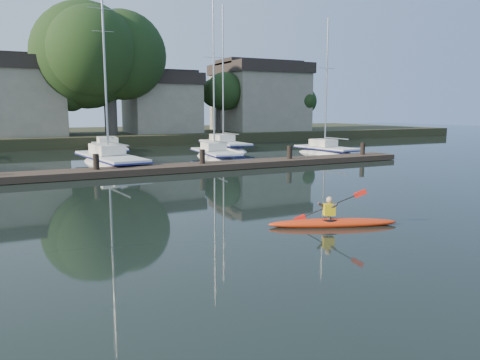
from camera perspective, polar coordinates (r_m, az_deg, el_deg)
name	(u,v)px	position (r m, az deg, el deg)	size (l,w,h in m)	color
ground	(287,232)	(13.76, 5.74, -6.30)	(160.00, 160.00, 0.00)	black
kayak	(332,221)	(14.59, 11.20, -4.93)	(3.92, 1.97, 1.28)	red
dock	(152,169)	(26.42, -10.65, 1.28)	(34.00, 2.00, 1.80)	#443027
sailboat_2	(110,169)	(30.43, -15.51, 1.30)	(3.48, 10.07, 16.33)	white
sailboat_3	(215,161)	(33.47, -3.03, 2.29)	(2.76, 7.79, 12.29)	white
sailboat_4	(326,157)	(37.18, 10.46, 2.80)	(2.71, 6.96, 11.54)	white
sailboat_6	(109,155)	(39.45, -15.72, 2.95)	(3.06, 10.45, 16.38)	white
sailboat_7	(224,151)	(41.51, -1.91, 3.52)	(2.34, 8.53, 13.71)	white
shore	(97,112)	(52.25, -17.05, 7.98)	(90.00, 25.25, 12.75)	#263319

